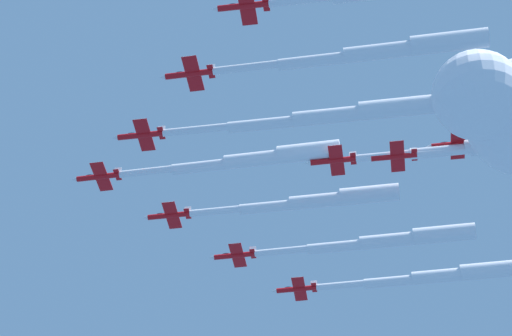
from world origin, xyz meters
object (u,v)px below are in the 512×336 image
Objects in this scene: jet_port_mid at (382,51)px; jet_starboard_outer at (439,276)px; jet_starboard_inner at (318,200)px; jet_trail_port at (495,144)px; jet_starboard_mid at (390,240)px; jet_port_inner at (332,115)px; jet_lead at (254,159)px.

jet_starboard_outer is at bearing 33.73° from jet_port_mid.
jet_starboard_inner is at bearing 62.27° from jet_port_mid.
jet_starboard_mid is at bearing 80.65° from jet_trail_port.
jet_port_inner is 32.77m from jet_trail_port.
jet_port_mid is (-2.21, -36.91, -2.28)m from jet_lead.
jet_lead is 1.03× the size of jet_starboard_inner.
jet_port_mid is at bearing -176.05° from jet_trail_port.
jet_starboard_mid is at bearing -175.68° from jet_starboard_outer.
jet_trail_port is (29.48, -14.29, 1.07)m from jet_port_inner.
jet_starboard_mid is at bearing -2.60° from jet_lead.
jet_starboard_mid is (36.16, -1.64, -1.70)m from jet_lead.
jet_starboard_mid is (38.38, 35.27, 0.59)m from jet_port_mid.
jet_starboard_inner is (16.16, 20.77, 2.76)m from jet_port_inner.
jet_lead reaches higher than jet_starboard_outer.
jet_starboard_outer reaches higher than jet_port_inner.
jet_starboard_outer is (35.04, -0.84, -1.64)m from jet_starboard_inner.
jet_port_inner is 1.14× the size of jet_trail_port.
jet_starboard_mid is 33.44m from jet_trail_port.
jet_starboard_mid is at bearing -6.30° from jet_starboard_inner.
jet_starboard_outer is at bearing 21.27° from jet_port_inner.
jet_port_inner is 39.63m from jet_starboard_mid.
jet_lead reaches higher than jet_starboard_inner.
jet_trail_port is (13.32, -35.06, -1.70)m from jet_starboard_inner.
jet_lead is 52.50m from jet_starboard_outer.
jet_trail_port reaches higher than jet_port_inner.
jet_trail_port is at bearing -48.42° from jet_lead.
jet_lead is at bearing -178.59° from jet_starboard_inner.
jet_starboard_mid is (18.75, -2.07, -1.40)m from jet_starboard_inner.
jet_trail_port is (-5.43, -32.99, -0.30)m from jet_starboard_mid.
jet_lead reaches higher than jet_port_inner.
jet_starboard_outer reaches higher than jet_port_mid.
jet_lead is at bearing 93.53° from jet_port_inner.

